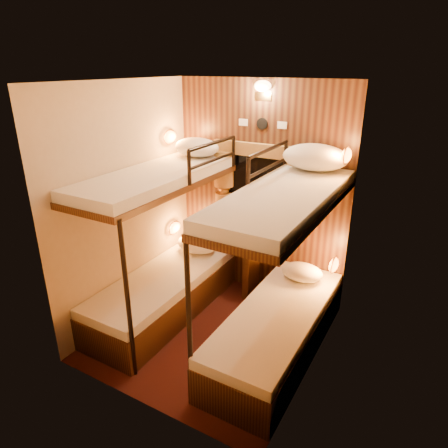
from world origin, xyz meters
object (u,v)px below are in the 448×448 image
Objects in this scene: bunk_left at (163,266)px; table at (251,262)px; bunk_right at (278,300)px; bottle_left at (241,234)px; bottle_right at (265,238)px.

table is (0.65, 0.78, -0.14)m from bunk_left.
bottle_left is at bearing 135.94° from bunk_right.
bunk_left is at bearing 180.00° from bunk_right.
table is at bearing 15.99° from bottle_left.
bottle_right is at bearing 10.20° from table.
table is (-0.65, 0.78, -0.14)m from bunk_right.
bottle_left is (-0.77, 0.75, 0.19)m from bunk_right.
bunk_right is 1.09m from bottle_left.
bunk_left is at bearing -125.13° from bottle_left.
bottle_left reaches higher than bottle_right.
bunk_right is at bearing -50.33° from table.
bunk_left is 2.90× the size of table.
bottle_left is (-0.12, -0.04, 0.34)m from table.
bunk_left is 7.98× the size of bottle_left.
bunk_left is 1.00× the size of bunk_right.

